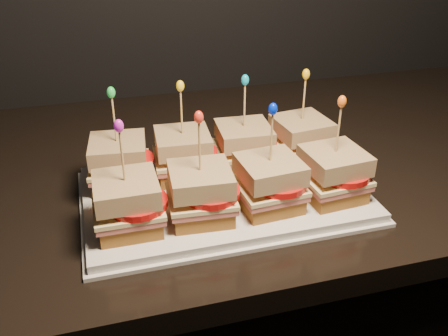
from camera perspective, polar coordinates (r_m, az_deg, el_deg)
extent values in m
cube|color=black|center=(0.88, -4.55, -0.28)|extent=(2.19, 0.69, 0.04)
cube|color=silver|center=(0.75, 0.00, -3.06)|extent=(0.41, 0.25, 0.02)
cube|color=silver|center=(0.76, 0.00, -3.44)|extent=(0.42, 0.27, 0.01)
cube|color=brown|center=(0.77, -11.70, -1.07)|extent=(0.09, 0.09, 0.02)
cube|color=#C05C52|center=(0.77, -11.81, -0.10)|extent=(0.10, 0.09, 0.01)
cube|color=beige|center=(0.76, -11.86, 0.36)|extent=(0.10, 0.10, 0.01)
cylinder|color=red|center=(0.76, -10.97, 0.77)|extent=(0.08, 0.08, 0.01)
cube|color=brown|center=(0.75, -12.06, 2.09)|extent=(0.09, 0.09, 0.03)
cylinder|color=tan|center=(0.73, -12.40, 5.14)|extent=(0.00, 0.00, 0.09)
ellipsoid|color=green|center=(0.72, -12.78, 8.42)|extent=(0.01, 0.01, 0.02)
cube|color=brown|center=(0.78, -4.60, -0.12)|extent=(0.08, 0.08, 0.02)
cube|color=#C05C52|center=(0.78, -4.64, 0.85)|extent=(0.09, 0.09, 0.01)
cube|color=beige|center=(0.77, -4.66, 1.31)|extent=(0.09, 0.09, 0.01)
cylinder|color=red|center=(0.77, -3.72, 1.71)|extent=(0.08, 0.08, 0.01)
cube|color=brown|center=(0.76, -4.74, 3.02)|extent=(0.09, 0.09, 0.03)
cylinder|color=tan|center=(0.74, -4.88, 6.06)|extent=(0.00, 0.00, 0.09)
ellipsoid|color=yellow|center=(0.73, -5.02, 9.32)|extent=(0.01, 0.01, 0.02)
cube|color=brown|center=(0.80, 2.23, 0.79)|extent=(0.08, 0.08, 0.02)
cube|color=#C05C52|center=(0.80, 2.25, 1.74)|extent=(0.09, 0.09, 0.01)
cube|color=beige|center=(0.79, 2.26, 2.19)|extent=(0.09, 0.09, 0.01)
cylinder|color=red|center=(0.79, 3.23, 2.59)|extent=(0.08, 0.08, 0.01)
cube|color=brown|center=(0.78, 2.29, 3.88)|extent=(0.09, 0.09, 0.03)
cylinder|color=tan|center=(0.77, 2.36, 6.85)|extent=(0.00, 0.00, 0.09)
ellipsoid|color=#0C96BD|center=(0.75, 2.43, 10.03)|extent=(0.01, 0.01, 0.02)
cube|color=brown|center=(0.84, 8.62, 1.64)|extent=(0.09, 0.09, 0.02)
cube|color=#C05C52|center=(0.83, 8.70, 2.56)|extent=(0.10, 0.09, 0.01)
cube|color=beige|center=(0.83, 8.73, 2.99)|extent=(0.10, 0.10, 0.01)
cylinder|color=red|center=(0.82, 9.70, 3.38)|extent=(0.08, 0.08, 0.01)
cube|color=brown|center=(0.82, 8.87, 4.62)|extent=(0.09, 0.09, 0.03)
cylinder|color=tan|center=(0.80, 9.10, 7.48)|extent=(0.00, 0.00, 0.09)
ellipsoid|color=yellow|center=(0.78, 9.36, 10.54)|extent=(0.01, 0.01, 0.02)
cube|color=brown|center=(0.67, -10.77, -5.89)|extent=(0.08, 0.08, 0.02)
cube|color=#C05C52|center=(0.67, -10.88, -4.83)|extent=(0.09, 0.08, 0.01)
cube|color=beige|center=(0.66, -10.94, -4.33)|extent=(0.09, 0.09, 0.01)
cylinder|color=red|center=(0.65, -9.90, -3.92)|extent=(0.08, 0.08, 0.01)
cube|color=brown|center=(0.65, -11.15, -2.43)|extent=(0.08, 0.08, 0.03)
cylinder|color=tan|center=(0.63, -11.53, 0.99)|extent=(0.00, 0.00, 0.09)
ellipsoid|color=#BF1FB6|center=(0.61, -11.94, 4.73)|extent=(0.01, 0.01, 0.02)
cube|color=brown|center=(0.69, -2.62, -4.73)|extent=(0.09, 0.09, 0.02)
cube|color=#C05C52|center=(0.68, -2.65, -3.67)|extent=(0.09, 0.09, 0.01)
cube|color=beige|center=(0.67, -2.67, -3.17)|extent=(0.10, 0.09, 0.01)
cylinder|color=red|center=(0.67, -1.56, -2.74)|extent=(0.08, 0.08, 0.01)
cube|color=brown|center=(0.66, -2.72, -1.27)|extent=(0.09, 0.09, 0.03)
cylinder|color=tan|center=(0.64, -2.81, 2.12)|extent=(0.00, 0.00, 0.09)
ellipsoid|color=red|center=(0.62, -2.91, 5.83)|extent=(0.01, 0.01, 0.02)
cube|color=brown|center=(0.71, 5.09, -3.53)|extent=(0.09, 0.09, 0.02)
cube|color=#C05C52|center=(0.70, 5.14, -2.50)|extent=(0.09, 0.09, 0.01)
cube|color=beige|center=(0.70, 5.17, -2.01)|extent=(0.10, 0.09, 0.01)
cylinder|color=red|center=(0.69, 6.30, -1.58)|extent=(0.08, 0.08, 0.01)
cube|color=brown|center=(0.68, 5.26, -0.16)|extent=(0.09, 0.09, 0.03)
cylinder|color=tan|center=(0.66, 5.43, 3.14)|extent=(0.00, 0.00, 0.09)
ellipsoid|color=#0320D0|center=(0.65, 5.62, 6.73)|extent=(0.01, 0.01, 0.02)
cube|color=brown|center=(0.75, 12.16, -2.38)|extent=(0.09, 0.09, 0.02)
cube|color=#C05C52|center=(0.74, 12.28, -1.38)|extent=(0.09, 0.09, 0.01)
cube|color=beige|center=(0.73, 12.33, -0.91)|extent=(0.10, 0.09, 0.01)
cylinder|color=red|center=(0.73, 13.44, -0.50)|extent=(0.08, 0.08, 0.01)
cube|color=brown|center=(0.72, 12.55, 0.86)|extent=(0.09, 0.09, 0.03)
cylinder|color=tan|center=(0.70, 12.92, 4.01)|extent=(0.00, 0.00, 0.09)
ellipsoid|color=orange|center=(0.69, 13.34, 7.41)|extent=(0.01, 0.01, 0.02)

